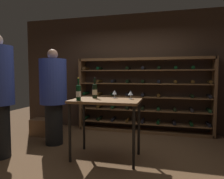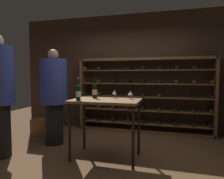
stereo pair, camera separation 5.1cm
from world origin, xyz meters
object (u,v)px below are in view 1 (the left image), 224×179
wine_bottle_gold_foil (95,91)px  wine_crate (43,127)px  tasting_table (106,107)px  wine_glass_stemmed_right (131,93)px  person_bystander_dark_jacket (53,93)px  wine_rack (143,96)px  wine_glass_stemmed_left (114,93)px  wine_bottle_black_capsule (78,92)px

wine_bottle_gold_foil → wine_crate: bearing=154.0°
tasting_table → wine_glass_stemmed_right: wine_glass_stemmed_right is taller
wine_crate → person_bystander_dark_jacket: bearing=-39.9°
tasting_table → wine_glass_stemmed_right: size_ratio=8.46×
wine_rack → tasting_table: (-0.43, -1.71, -0.02)m
wine_crate → wine_glass_stemmed_left: size_ratio=3.58×
wine_crate → wine_bottle_gold_foil: bearing=-26.0°
wine_rack → wine_crate: bearing=-159.3°
wine_bottle_black_capsule → tasting_table: bearing=32.5°
wine_rack → wine_glass_stemmed_left: wine_rack is taller
wine_crate → wine_glass_stemmed_right: 2.40m
wine_bottle_black_capsule → wine_glass_stemmed_right: wine_bottle_black_capsule is taller
tasting_table → wine_glass_stemmed_left: (0.08, 0.26, 0.21)m
wine_crate → tasting_table: bearing=-26.7°
wine_bottle_black_capsule → wine_bottle_gold_foil: bearing=71.0°
person_bystander_dark_jacket → wine_bottle_gold_foil: (0.94, -0.26, 0.08)m
wine_crate → wine_bottle_gold_foil: wine_bottle_gold_foil is taller
person_bystander_dark_jacket → wine_bottle_black_capsule: bearing=-67.4°
tasting_table → wine_glass_stemmed_right: bearing=28.4°
person_bystander_dark_jacket → wine_glass_stemmed_right: person_bystander_dark_jacket is taller
wine_bottle_black_capsule → wine_glass_stemmed_right: bearing=30.5°
wine_crate → wine_bottle_gold_foil: 1.92m
wine_bottle_black_capsule → wine_glass_stemmed_left: 0.67m
tasting_table → wine_bottle_black_capsule: size_ratio=3.03×
person_bystander_dark_jacket → wine_glass_stemmed_right: (1.55, -0.21, 0.04)m
person_bystander_dark_jacket → tasting_table: bearing=-48.0°
person_bystander_dark_jacket → wine_bottle_gold_foil: size_ratio=5.18×
tasting_table → person_bystander_dark_jacket: (-1.18, 0.41, 0.17)m
wine_rack → wine_glass_stemmed_right: wine_rack is taller
wine_crate → wine_glass_stemmed_left: bearing=-18.8°
wine_crate → wine_rack: bearing=20.7°
tasting_table → person_bystander_dark_jacket: size_ratio=0.59×
person_bystander_dark_jacket → wine_bottle_gold_foil: 0.98m
wine_glass_stemmed_right → wine_rack: bearing=87.9°
tasting_table → wine_crate: 2.08m
tasting_table → wine_bottle_gold_foil: 0.37m
wine_rack → tasting_table: size_ratio=2.85×
wine_rack → wine_bottle_black_capsule: size_ratio=8.64×
person_bystander_dark_jacket → wine_bottle_black_capsule: (0.81, -0.64, 0.08)m
person_bystander_dark_jacket → wine_bottle_black_capsule: person_bystander_dark_jacket is taller
wine_bottle_black_capsule → wine_glass_stemmed_right: 0.86m
wine_rack → wine_bottle_gold_foil: (-0.66, -1.56, 0.23)m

